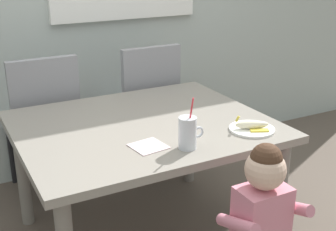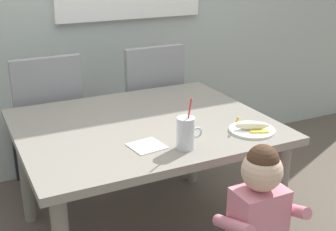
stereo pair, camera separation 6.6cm
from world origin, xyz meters
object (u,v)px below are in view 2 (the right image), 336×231
object	(u,v)px
dining_chair_right	(149,102)
paper_napkin	(147,146)
toddler_standing	(259,214)
snack_plate	(252,130)
dining_table	(144,138)
dining_chair_left	(47,117)
milk_cup	(186,135)
peeled_banana	(252,126)

from	to	relation	value
dining_chair_right	paper_napkin	size ratio (longest dim) A/B	6.40
toddler_standing	snack_plate	world-z (taller)	toddler_standing
dining_chair_right	dining_table	bearing A→B (deg)	64.22
snack_plate	dining_table	bearing A→B (deg)	141.46
dining_chair_right	toddler_standing	bearing A→B (deg)	83.94
dining_table	toddler_standing	size ratio (longest dim) A/B	1.54
dining_chair_right	snack_plate	distance (m)	1.10
snack_plate	paper_napkin	distance (m)	0.55
dining_chair_left	snack_plate	size ratio (longest dim) A/B	4.17
dining_chair_right	milk_cup	world-z (taller)	dining_chair_right
dining_chair_left	milk_cup	distance (m)	1.22
snack_plate	paper_napkin	xyz separation A→B (m)	(-0.55, 0.06, -0.00)
toddler_standing	peeled_banana	xyz separation A→B (m)	(0.24, 0.39, 0.21)
dining_table	dining_chair_left	size ratio (longest dim) A/B	1.35
dining_chair_left	dining_chair_right	distance (m)	0.71
dining_table	paper_napkin	world-z (taller)	paper_napkin
snack_plate	paper_napkin	bearing A→B (deg)	173.36
milk_cup	paper_napkin	world-z (taller)	milk_cup
dining_chair_right	peeled_banana	xyz separation A→B (m)	(0.08, -1.09, 0.20)
dining_table	dining_chair_right	distance (m)	0.82
dining_chair_right	milk_cup	bearing A→B (deg)	74.60
dining_table	dining_chair_left	distance (m)	0.83
dining_chair_left	paper_napkin	world-z (taller)	dining_chair_left
toddler_standing	paper_napkin	world-z (taller)	toddler_standing
peeled_banana	paper_napkin	bearing A→B (deg)	172.54
dining_table	dining_chair_right	bearing A→B (deg)	64.22
snack_plate	dining_chair_left	bearing A→B (deg)	126.11
dining_table	milk_cup	size ratio (longest dim) A/B	5.16
toddler_standing	snack_plate	bearing A→B (deg)	58.63
dining_table	peeled_banana	distance (m)	0.58
toddler_standing	milk_cup	size ratio (longest dim) A/B	3.34
paper_napkin	dining_chair_left	bearing A→B (deg)	103.71
dining_chair_left	peeled_banana	xyz separation A→B (m)	(0.79, -1.10, 0.20)
toddler_standing	paper_napkin	bearing A→B (deg)	123.17
dining_chair_right	toddler_standing	size ratio (longest dim) A/B	1.15
dining_table	dining_chair_right	xyz separation A→B (m)	(0.35, 0.74, -0.08)
dining_chair_left	peeled_banana	world-z (taller)	dining_chair_left
dining_chair_left	milk_cup	bearing A→B (deg)	109.69
dining_chair_right	paper_napkin	distance (m)	1.13
dining_table	paper_napkin	bearing A→B (deg)	-110.23
dining_chair_right	peeled_banana	bearing A→B (deg)	94.31
milk_cup	snack_plate	xyz separation A→B (m)	(0.39, 0.03, -0.06)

